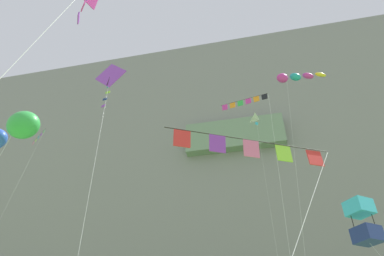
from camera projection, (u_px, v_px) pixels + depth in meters
cliff_face at (245, 202)px, 69.33m from camera, size 180.00×34.68×62.49m
kite_banner_upper_left at (247, 111)px, 25.33m from camera, size 3.68×3.02×19.74m
kite_windsock_high_right at (294, 77)px, 33.53m from camera, size 6.57×4.83×27.19m
kite_banner_high_left at (30, 154)px, 42.92m from camera, size 4.40×3.50×28.16m
kite_diamond_near_cliff at (110, 78)px, 21.56m from camera, size 3.65×4.10×19.34m
kite_banner_far_left at (251, 158)px, 7.82m from camera, size 3.80×4.17×7.14m
kite_box_low_center at (363, 221)px, 16.24m from camera, size 3.55×2.64×9.54m
kite_delta_far_right at (261, 130)px, 38.46m from camera, size 1.37×2.76×26.15m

